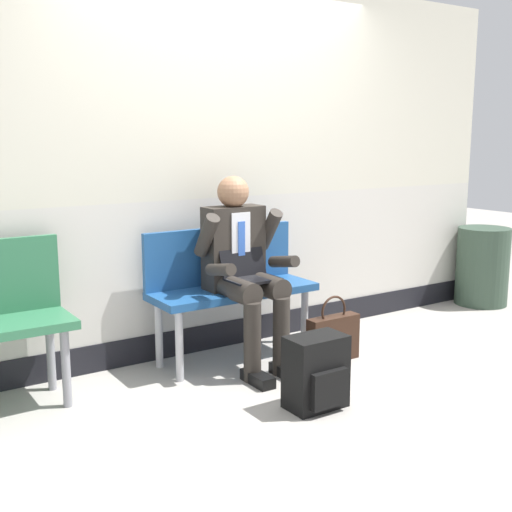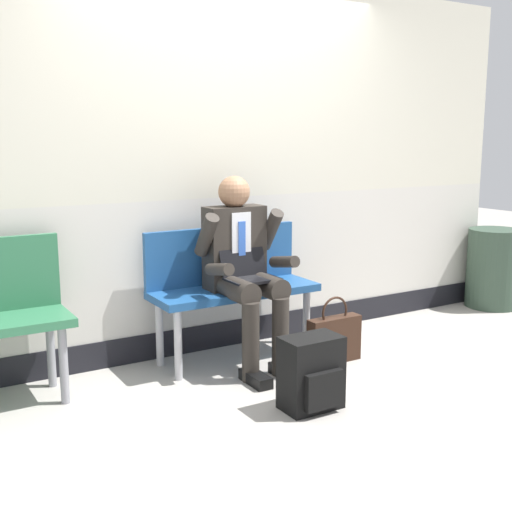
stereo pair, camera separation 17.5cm
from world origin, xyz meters
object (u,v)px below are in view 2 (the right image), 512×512
Objects in this scene: person_seated at (244,266)px; backpack at (312,374)px; trash_bin at (493,268)px; bench_with_person at (230,281)px; handbag at (334,338)px.

person_seated is 3.01× the size of backpack.
trash_bin is (2.67, 0.18, -0.33)m from person_seated.
bench_with_person is at bearing 179.59° from trash_bin.
bench_with_person is at bearing 88.52° from backpack.
bench_with_person is 0.91× the size of person_seated.
trash_bin is at bearing 20.07° from backpack.
person_seated is 0.93m from backpack.
handbag is at bearing -39.68° from bench_with_person.
handbag is at bearing 43.38° from backpack.
handbag is 2.17m from trash_bin.
backpack is (-0.03, -0.81, -0.47)m from person_seated.
backpack is at bearing -136.62° from handbag.
bench_with_person is 0.81m from handbag.
bench_with_person reaches higher than backpack.
backpack is at bearing -91.48° from bench_with_person.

